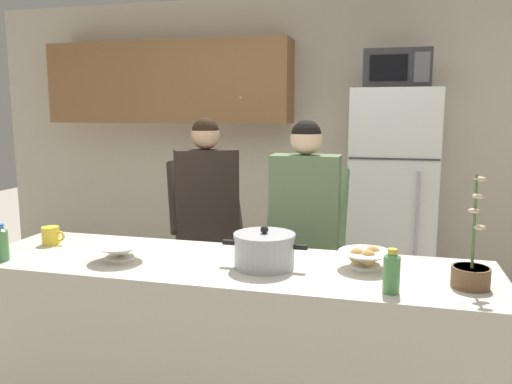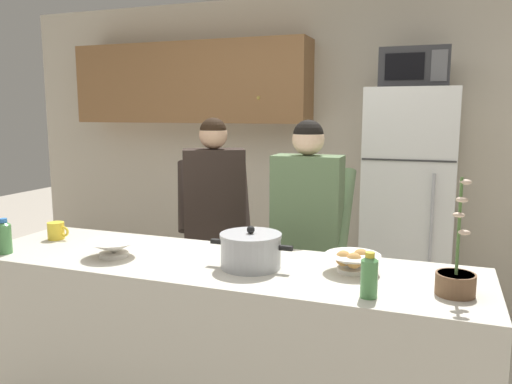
{
  "view_description": "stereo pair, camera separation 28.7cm",
  "coord_description": "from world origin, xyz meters",
  "px_view_note": "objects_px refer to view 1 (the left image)",
  "views": [
    {
      "loc": [
        0.71,
        -2.19,
        1.62
      ],
      "look_at": [
        0.0,
        0.55,
        1.17
      ],
      "focal_mm": 35.75,
      "sensor_mm": 36.0,
      "label": 1
    },
    {
      "loc": [
        0.99,
        -2.11,
        1.62
      ],
      "look_at": [
        0.0,
        0.55,
        1.17
      ],
      "focal_mm": 35.75,
      "sensor_mm": 36.0,
      "label": 2
    }
  ],
  "objects_px": {
    "empty_bowl": "(119,251)",
    "person_by_sink": "(305,222)",
    "potted_orchid": "(471,272)",
    "cooking_pot": "(264,250)",
    "bottle_mid_counter": "(392,271)",
    "person_near_pot": "(206,210)",
    "refrigerator": "(391,206)",
    "coffee_mug": "(51,236)",
    "bottle_near_edge": "(1,243)",
    "microwave": "(397,70)",
    "bread_bowl": "(365,258)"
  },
  "relations": [
    {
      "from": "empty_bowl",
      "to": "potted_orchid",
      "type": "height_order",
      "value": "potted_orchid"
    },
    {
      "from": "person_near_pot",
      "to": "empty_bowl",
      "type": "xyz_separation_m",
      "value": [
        -0.06,
        -1.02,
        -0.01
      ]
    },
    {
      "from": "refrigerator",
      "to": "bread_bowl",
      "type": "height_order",
      "value": "refrigerator"
    },
    {
      "from": "person_by_sink",
      "to": "coffee_mug",
      "type": "relative_size",
      "value": 12.01
    },
    {
      "from": "bottle_near_edge",
      "to": "person_near_pot",
      "type": "bearing_deg",
      "value": 62.34
    },
    {
      "from": "refrigerator",
      "to": "person_near_pot",
      "type": "xyz_separation_m",
      "value": [
        -1.19,
        -0.93,
        0.08
      ]
    },
    {
      "from": "microwave",
      "to": "potted_orchid",
      "type": "bearing_deg",
      "value": -81.05
    },
    {
      "from": "person_near_pot",
      "to": "bottle_mid_counter",
      "type": "distance_m",
      "value": 1.64
    },
    {
      "from": "person_by_sink",
      "to": "empty_bowl",
      "type": "relative_size",
      "value": 6.22
    },
    {
      "from": "bread_bowl",
      "to": "bottle_mid_counter",
      "type": "xyz_separation_m",
      "value": [
        0.11,
        -0.29,
        0.04
      ]
    },
    {
      "from": "bottle_near_edge",
      "to": "person_by_sink",
      "type": "bearing_deg",
      "value": 37.04
    },
    {
      "from": "bread_bowl",
      "to": "bottle_mid_counter",
      "type": "height_order",
      "value": "bottle_mid_counter"
    },
    {
      "from": "person_near_pot",
      "to": "cooking_pot",
      "type": "height_order",
      "value": "person_near_pot"
    },
    {
      "from": "microwave",
      "to": "empty_bowl",
      "type": "distance_m",
      "value": 2.49
    },
    {
      "from": "empty_bowl",
      "to": "person_by_sink",
      "type": "bearing_deg",
      "value": 48.13
    },
    {
      "from": "microwave",
      "to": "empty_bowl",
      "type": "xyz_separation_m",
      "value": [
        -1.25,
        -1.93,
        -0.96
      ]
    },
    {
      "from": "bottle_mid_counter",
      "to": "person_near_pot",
      "type": "bearing_deg",
      "value": 135.87
    },
    {
      "from": "empty_bowl",
      "to": "bottle_mid_counter",
      "type": "distance_m",
      "value": 1.25
    },
    {
      "from": "cooking_pot",
      "to": "person_by_sink",
      "type": "bearing_deg",
      "value": 85.26
    },
    {
      "from": "cooking_pot",
      "to": "coffee_mug",
      "type": "bearing_deg",
      "value": 174.87
    },
    {
      "from": "bottle_mid_counter",
      "to": "cooking_pot",
      "type": "bearing_deg",
      "value": 160.4
    },
    {
      "from": "microwave",
      "to": "cooking_pot",
      "type": "bearing_deg",
      "value": -106.9
    },
    {
      "from": "empty_bowl",
      "to": "microwave",
      "type": "bearing_deg",
      "value": 57.03
    },
    {
      "from": "potted_orchid",
      "to": "cooking_pot",
      "type": "bearing_deg",
      "value": 176.47
    },
    {
      "from": "refrigerator",
      "to": "coffee_mug",
      "type": "height_order",
      "value": "refrigerator"
    },
    {
      "from": "refrigerator",
      "to": "bottle_near_edge",
      "type": "height_order",
      "value": "refrigerator"
    },
    {
      "from": "coffee_mug",
      "to": "potted_orchid",
      "type": "bearing_deg",
      "value": -4.46
    },
    {
      "from": "bottle_mid_counter",
      "to": "microwave",
      "type": "bearing_deg",
      "value": 89.77
    },
    {
      "from": "empty_bowl",
      "to": "coffee_mug",
      "type": "bearing_deg",
      "value": 160.26
    },
    {
      "from": "microwave",
      "to": "person_near_pot",
      "type": "height_order",
      "value": "microwave"
    },
    {
      "from": "coffee_mug",
      "to": "bottle_near_edge",
      "type": "height_order",
      "value": "bottle_near_edge"
    },
    {
      "from": "coffee_mug",
      "to": "empty_bowl",
      "type": "xyz_separation_m",
      "value": [
        0.5,
        -0.18,
        -0.0
      ]
    },
    {
      "from": "person_near_pot",
      "to": "cooking_pot",
      "type": "bearing_deg",
      "value": -56.61
    },
    {
      "from": "cooking_pot",
      "to": "potted_orchid",
      "type": "bearing_deg",
      "value": -3.53
    },
    {
      "from": "refrigerator",
      "to": "person_near_pot",
      "type": "relative_size",
      "value": 1.13
    },
    {
      "from": "coffee_mug",
      "to": "potted_orchid",
      "type": "relative_size",
      "value": 0.29
    },
    {
      "from": "empty_bowl",
      "to": "bottle_mid_counter",
      "type": "height_order",
      "value": "bottle_mid_counter"
    },
    {
      "from": "microwave",
      "to": "coffee_mug",
      "type": "relative_size",
      "value": 3.66
    },
    {
      "from": "bread_bowl",
      "to": "potted_orchid",
      "type": "relative_size",
      "value": 0.54
    },
    {
      "from": "empty_bowl",
      "to": "bottle_near_edge",
      "type": "distance_m",
      "value": 0.56
    },
    {
      "from": "bottle_near_edge",
      "to": "cooking_pot",
      "type": "bearing_deg",
      "value": 9.77
    },
    {
      "from": "cooking_pot",
      "to": "potted_orchid",
      "type": "relative_size",
      "value": 0.86
    },
    {
      "from": "bread_bowl",
      "to": "empty_bowl",
      "type": "bearing_deg",
      "value": -171.79
    },
    {
      "from": "person_near_pot",
      "to": "bottle_mid_counter",
      "type": "xyz_separation_m",
      "value": [
        1.18,
        -1.14,
        0.03
      ]
    },
    {
      "from": "microwave",
      "to": "bottle_mid_counter",
      "type": "relative_size",
      "value": 2.71
    },
    {
      "from": "cooking_pot",
      "to": "bottle_near_edge",
      "type": "xyz_separation_m",
      "value": [
        -1.23,
        -0.21,
        0.01
      ]
    },
    {
      "from": "refrigerator",
      "to": "cooking_pot",
      "type": "relative_size",
      "value": 4.56
    },
    {
      "from": "person_near_pot",
      "to": "bottle_near_edge",
      "type": "height_order",
      "value": "person_near_pot"
    },
    {
      "from": "refrigerator",
      "to": "person_near_pot",
      "type": "bearing_deg",
      "value": -141.87
    },
    {
      "from": "microwave",
      "to": "bottle_mid_counter",
      "type": "bearing_deg",
      "value": -90.23
    }
  ]
}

